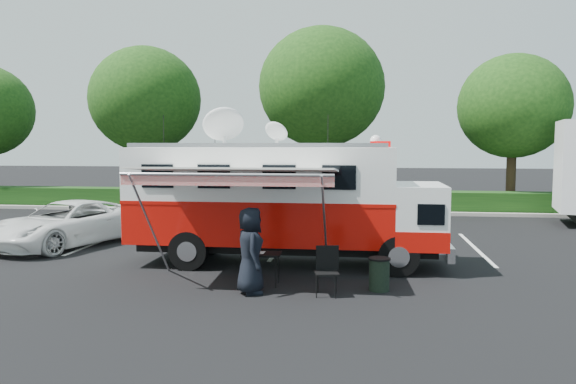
% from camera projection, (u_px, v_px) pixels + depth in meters
% --- Properties ---
extents(ground_plane, '(120.00, 120.00, 0.00)m').
position_uv_depth(ground_plane, '(286.00, 264.00, 15.03)').
color(ground_plane, black).
rests_on(ground_plane, ground).
extents(back_border, '(60.00, 6.14, 8.87)m').
position_uv_depth(back_border, '(345.00, 107.00, 27.19)').
color(back_border, '#9E998E').
rests_on(back_border, ground_plane).
extents(stall_lines, '(24.12, 5.50, 0.01)m').
position_uv_depth(stall_lines, '(283.00, 244.00, 18.06)').
color(stall_lines, silver).
rests_on(stall_lines, ground_plane).
extents(command_truck, '(8.34, 2.30, 4.00)m').
position_uv_depth(command_truck, '(283.00, 201.00, 14.89)').
color(command_truck, black).
rests_on(command_truck, ground_plane).
extents(awning, '(4.55, 2.37, 2.75)m').
position_uv_depth(awning, '(235.00, 173.00, 12.55)').
color(awning, white).
rests_on(awning, ground_plane).
extents(white_suv, '(3.91, 5.57, 1.41)m').
position_uv_depth(white_suv, '(68.00, 246.00, 17.72)').
color(white_suv, white).
rests_on(white_suv, ground_plane).
extents(person, '(0.86, 1.06, 1.87)m').
position_uv_depth(person, '(251.00, 293.00, 12.12)').
color(person, black).
rests_on(person, ground_plane).
extents(folding_table, '(0.90, 0.65, 0.75)m').
position_uv_depth(folding_table, '(261.00, 255.00, 12.76)').
color(folding_table, black).
rests_on(folding_table, ground_plane).
extents(folding_chair, '(0.58, 0.60, 1.03)m').
position_uv_depth(folding_chair, '(327.00, 266.00, 12.00)').
color(folding_chair, black).
rests_on(folding_chair, ground_plane).
extents(trash_bin, '(0.48, 0.48, 0.73)m').
position_uv_depth(trash_bin, '(379.00, 274.00, 12.32)').
color(trash_bin, black).
rests_on(trash_bin, ground_plane).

